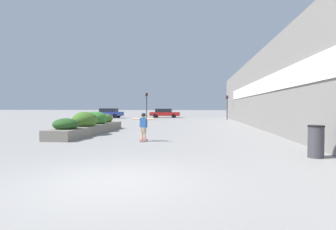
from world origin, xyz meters
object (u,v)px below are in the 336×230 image
at_px(car_center_left, 108,113).
at_px(traffic_light_left, 147,101).
at_px(skateboard, 144,140).
at_px(trash_bin, 316,141).
at_px(car_leftmost, 165,113).
at_px(traffic_light_right, 227,103).
at_px(skateboarder, 144,123).
at_px(car_center_right, 275,114).

height_order(car_center_left, traffic_light_left, traffic_light_left).
bearing_deg(car_center_left, skateboard, -157.20).
bearing_deg(traffic_light_left, skateboard, -79.16).
bearing_deg(skateboard, traffic_light_left, 119.84).
relative_size(trash_bin, car_center_left, 0.23).
distance_m(car_leftmost, car_center_left, 8.92).
bearing_deg(traffic_light_right, traffic_light_left, -177.05).
bearing_deg(skateboard, car_leftmost, 114.30).
height_order(skateboarder, car_leftmost, car_leftmost).
bearing_deg(trash_bin, car_center_right, 76.48).
height_order(skateboarder, traffic_light_right, traffic_light_right).
bearing_deg(traffic_light_left, trash_bin, -67.33).
distance_m(car_leftmost, traffic_light_left, 7.03).
distance_m(car_center_left, car_center_right, 25.69).
xyz_separation_m(skateboarder, car_center_left, (-11.34, 26.98, -0.08)).
distance_m(skateboarder, traffic_light_left, 23.06).
xyz_separation_m(car_center_left, traffic_light_right, (17.87, -3.82, 1.43)).
bearing_deg(traffic_light_right, car_center_left, 167.92).
bearing_deg(car_leftmost, car_center_left, -75.49).
height_order(traffic_light_left, traffic_light_right, traffic_light_left).
height_order(skateboarder, traffic_light_left, traffic_light_left).
bearing_deg(car_leftmost, skateboarder, 5.30).
distance_m(trash_bin, car_center_left, 35.26).
bearing_deg(car_leftmost, trash_bin, 15.82).
distance_m(skateboarder, trash_bin, 7.39).
bearing_deg(skateboard, skateboarder, 116.13).
relative_size(car_leftmost, car_center_right, 1.15).
height_order(skateboarder, trash_bin, skateboarder).
bearing_deg(trash_bin, skateboarder, 152.41).
height_order(trash_bin, traffic_light_right, traffic_light_right).
distance_m(skateboard, car_center_left, 29.27).
bearing_deg(traffic_light_right, car_leftmost, 146.72).
bearing_deg(skateboarder, traffic_light_right, 93.26).
relative_size(skateboarder, trash_bin, 1.22).
distance_m(skateboard, traffic_light_left, 23.13).
relative_size(car_leftmost, traffic_light_left, 1.30).
distance_m(trash_bin, traffic_light_right, 26.62).
xyz_separation_m(skateboarder, car_leftmost, (-2.71, 29.21, -0.13)).
bearing_deg(traffic_light_left, car_center_left, 147.99).
xyz_separation_m(skateboarder, trash_bin, (6.54, -3.42, -0.34)).
height_order(trash_bin, car_leftmost, car_leftmost).
bearing_deg(skateboard, car_center_right, 82.62).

